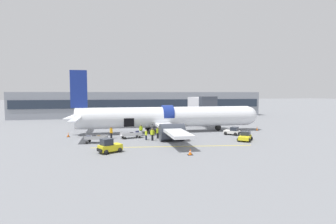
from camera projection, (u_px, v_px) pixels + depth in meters
name	position (u px, v px, depth m)	size (l,w,h in m)	color
ground_plane	(171.00, 138.00, 40.70)	(500.00, 500.00, 0.00)	slate
apron_marking_line	(173.00, 146.00, 34.44)	(21.09, 2.93, 0.01)	yellow
terminal_strip	(142.00, 104.00, 80.33)	(71.73, 12.72, 7.27)	gray
jet_bridge_stub	(202.00, 104.00, 54.34)	(3.22, 10.64, 6.36)	#4C4C51
airplane	(165.00, 118.00, 46.62)	(35.06, 32.32, 10.80)	white
baggage_tug_lead	(233.00, 131.00, 44.04)	(2.95, 2.89, 1.33)	silver
baggage_tug_mid	(245.00, 137.00, 38.66)	(3.01, 3.29, 1.34)	yellow
baggage_tug_rear	(109.00, 147.00, 30.89)	(3.05, 2.58, 1.71)	yellow
baggage_cart_loading	(132.00, 135.00, 40.91)	(4.28, 2.23, 1.04)	silver
baggage_cart_queued	(96.00, 139.00, 36.83)	(4.05, 2.17, 1.10)	#999BA0
ground_crew_loader_a	(158.00, 133.00, 40.51)	(0.58, 0.54, 1.75)	black
ground_crew_loader_b	(146.00, 135.00, 39.19)	(0.38, 0.53, 1.54)	#1E2338
ground_crew_driver	(152.00, 134.00, 38.73)	(0.63, 0.46, 1.81)	black
ground_crew_supervisor	(141.00, 130.00, 43.46)	(0.62, 0.46, 1.76)	#1E2338
ground_crew_helper	(111.00, 132.00, 40.51)	(0.57, 0.57, 1.79)	black
safety_cone_nose	(257.00, 129.00, 49.04)	(0.47, 0.47, 0.78)	black
safety_cone_engine_left	(190.00, 152.00, 29.75)	(0.59, 0.59, 0.70)	black
safety_cone_wingtip	(188.00, 138.00, 39.56)	(0.52, 0.52, 0.56)	black
safety_cone_tail	(68.00, 135.00, 41.90)	(0.49, 0.49, 0.76)	black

